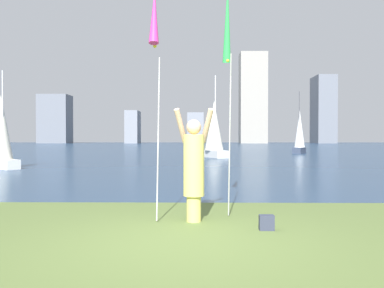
{
  "coord_description": "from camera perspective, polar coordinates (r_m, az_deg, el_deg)",
  "views": [
    {
      "loc": [
        0.18,
        -5.38,
        1.43
      ],
      "look_at": [
        -0.0,
        7.78,
        1.22
      ],
      "focal_mm": 36.95,
      "sensor_mm": 36.0,
      "label": 1
    }
  ],
  "objects": [
    {
      "name": "ground",
      "position": [
        56.35,
        0.6,
        -0.62
      ],
      "size": [
        120.0,
        138.0,
        0.12
      ],
      "color": "#5B7038"
    },
    {
      "name": "person",
      "position": [
        6.73,
        0.26,
        -3.15
      ],
      "size": [
        0.71,
        0.52,
        1.94
      ],
      "rotation": [
        0.0,
        0.0,
        0.25
      ],
      "color": "#D8CC66",
      "rests_on": "ground"
    },
    {
      "name": "kite_flag_left",
      "position": [
        6.62,
        -5.43,
        16.8
      ],
      "size": [
        0.16,
        1.04,
        3.82
      ],
      "color": "#B2B2B7",
      "rests_on": "ground"
    },
    {
      "name": "kite_flag_right",
      "position": [
        7.79,
        5.12,
        16.49
      ],
      "size": [
        0.16,
        1.08,
        4.35
      ],
      "color": "#B2B2B7",
      "rests_on": "ground"
    },
    {
      "name": "bag",
      "position": [
        6.32,
        10.71,
        -11.08
      ],
      "size": [
        0.23,
        0.14,
        0.23
      ],
      "color": "#33384C",
      "rests_on": "ground"
    },
    {
      "name": "sailboat_2",
      "position": [
        37.52,
        15.26,
        1.47
      ],
      "size": [
        1.62,
        2.03,
        5.69
      ],
      "color": "#333D51",
      "rests_on": "ground"
    },
    {
      "name": "sailboat_3",
      "position": [
        20.33,
        -25.79,
        1.49
      ],
      "size": [
        1.99,
        1.73,
        4.54
      ],
      "color": "white",
      "rests_on": "ground"
    },
    {
      "name": "sailboat_7",
      "position": [
        28.86,
        3.24,
        2.0
      ],
      "size": [
        1.95,
        2.9,
        5.96
      ],
      "color": "silver",
      "rests_on": "ground"
    },
    {
      "name": "skyline_tower_0",
      "position": [
        111.73,
        -19.16,
        3.41
      ],
      "size": [
        7.8,
        6.09,
        12.87
      ],
      "color": "slate",
      "rests_on": "ground"
    },
    {
      "name": "skyline_tower_1",
      "position": [
        105.37,
        -8.54,
        2.42
      ],
      "size": [
        3.34,
        6.57,
        8.52
      ],
      "color": "gray",
      "rests_on": "ground"
    },
    {
      "name": "skyline_tower_2",
      "position": [
        101.34,
        0.51,
        2.28
      ],
      "size": [
        4.09,
        6.53,
        7.77
      ],
      "color": "gray",
      "rests_on": "ground"
    },
    {
      "name": "skyline_tower_3",
      "position": [
        105.37,
        8.78,
        6.52
      ],
      "size": [
        6.93,
        5.79,
        23.57
      ],
      "color": "gray",
      "rests_on": "ground"
    },
    {
      "name": "skyline_tower_4",
      "position": [
        111.39,
        18.42,
        4.7
      ],
      "size": [
        4.95,
        7.94,
        17.84
      ],
      "color": "slate",
      "rests_on": "ground"
    }
  ]
}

